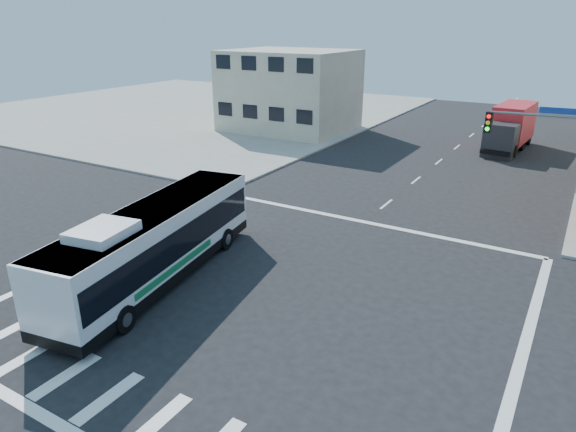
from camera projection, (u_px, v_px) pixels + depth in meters
The scene contains 6 objects.
ground at pixel (276, 293), 21.50m from camera, with size 120.00×120.00×0.00m, color black.
sidewalk_nw at pixel (189, 109), 66.28m from camera, with size 50.00×50.00×0.15m, color gray.
building_west at pixel (289, 91), 52.28m from camera, with size 12.06×10.06×8.00m.
signal_mast_ne at pixel (560, 152), 23.93m from camera, with size 7.91×1.13×8.07m.
transit_bus at pixel (156, 242), 22.05m from camera, with size 4.60×12.61×3.66m.
box_truck at pixel (510, 128), 44.91m from camera, with size 3.13×8.75×3.87m.
Camera 1 is at (10.10, -16.02, 10.70)m, focal length 32.00 mm.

